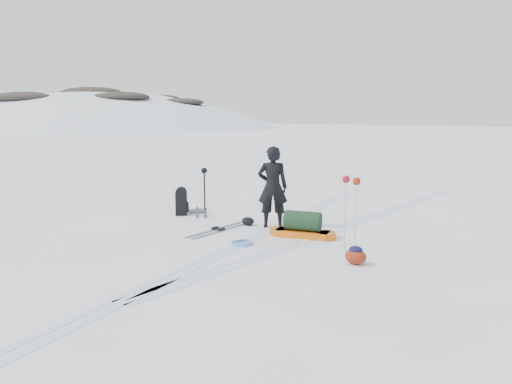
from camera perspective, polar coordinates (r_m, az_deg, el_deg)
ground at (r=11.74m, az=0.98°, el=-4.68°), size 200.00×200.00×0.00m
ski_tracks at (r=12.20m, az=5.56°, el=-4.16°), size 3.38×17.97×0.01m
skier at (r=12.13m, az=1.91°, el=0.58°), size 0.87×0.76×2.00m
pulk_sled at (r=11.35m, az=5.35°, el=-4.01°), size 1.60×0.72×0.59m
expedition_rucksack at (r=13.81m, az=-8.30°, el=-1.14°), size 0.57×0.85×0.78m
ski_poles_black at (r=13.44m, az=-5.93°, el=1.77°), size 0.16×0.18×1.33m
ski_poles_silver at (r=10.04m, az=10.81°, el=0.34°), size 0.44×0.34×1.55m
touring_skis_grey at (r=12.00m, az=-4.35°, el=-4.31°), size 0.46×2.01×0.07m
touring_skis_white at (r=11.43m, az=5.61°, el=-5.02°), size 0.73×1.82×0.07m
rope_coil at (r=10.76m, az=-1.54°, el=-5.80°), size 0.55×0.55×0.06m
small_daypack at (r=9.51m, az=11.32°, el=-7.12°), size 0.51×0.49×0.35m
thermos_pair at (r=13.41m, az=-6.28°, el=-2.39°), size 0.27×0.21×0.29m
stuff_sack at (r=12.49m, az=-0.93°, el=-3.35°), size 0.33×0.25×0.21m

